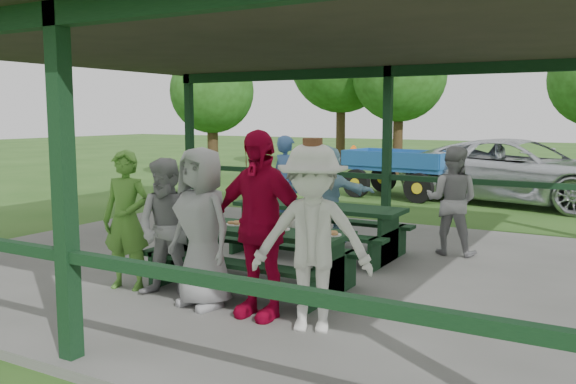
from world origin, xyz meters
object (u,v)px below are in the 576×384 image
Objects in this scene: contestant_grey_mid at (202,228)px; spectator_grey at (452,200)px; picnic_table_near at (253,250)px; contestant_white_fedora at (312,238)px; spectator_blue at (286,183)px; picnic_table_far at (318,223)px; spectator_lblue at (328,194)px; contestant_red at (259,224)px; contestant_green at (126,220)px; contestant_grey_left at (169,228)px; farm_trailer at (400,172)px; pickup_truck at (520,171)px.

contestant_grey_mid is 1.07× the size of spectator_grey.
picnic_table_near is 1.67m from contestant_white_fedora.
contestant_grey_mid reaches higher than picnic_table_near.
contestant_white_fedora reaches higher than spectator_blue.
contestant_grey_mid is 1.38m from contestant_white_fedora.
picnic_table_near is at bearing 59.20° from spectator_grey.
spectator_blue is at bearing 133.83° from picnic_table_far.
spectator_lblue is at bearing 97.80° from picnic_table_near.
contestant_red is 1.21× the size of spectator_lblue.
contestant_red is 3.85m from spectator_lblue.
contestant_green reaches higher than spectator_lblue.
contestant_grey_mid is 1.02× the size of spectator_blue.
spectator_grey is (1.69, 3.88, -0.06)m from contestant_grey_mid.
contestant_green is at bearing 67.94° from spectator_lblue.
picnic_table_near is 1.50× the size of spectator_lblue.
contestant_red reaches higher than spectator_lblue.
contestant_white_fedora is at bearing -18.65° from contestant_grey_left.
picnic_table_near is at bearing 89.76° from spectator_lblue.
picnic_table_near is at bearing 124.35° from contestant_white_fedora.
picnic_table_far is at bearing 65.83° from contestant_grey_left.
farm_trailer is (-1.09, 6.60, -0.24)m from spectator_lblue.
spectator_lblue is (-0.30, 3.74, -0.07)m from contestant_grey_mid.
contestant_grey_mid is at bearing -176.68° from pickup_truck.
picnic_table_near is 1.07m from contestant_grey_left.
spectator_blue is 6.03m from farm_trailer.
contestant_grey_left reaches higher than picnic_table_near.
contestant_white_fedora is at bearing -17.51° from contestant_green.
contestant_grey_mid reaches higher than spectator_lblue.
spectator_lblue is at bearing 72.00° from contestant_grey_left.
spectator_grey is (1.61, 2.99, 0.35)m from picnic_table_near.
contestant_green is 10.24m from farm_trailer.
contestant_white_fedora reaches higher than contestant_grey_mid.
contestant_red is at bearing -16.22° from contestant_green.
farm_trailer is (-2.97, -0.33, -0.13)m from pickup_truck.
contestant_grey_left is 1.93m from contestant_white_fedora.
spectator_lblue reaches higher than farm_trailer.
picnic_table_far is 0.94m from spectator_lblue.
contestant_grey_left is 4.40m from spectator_grey.
farm_trailer is (0.03, 6.02, -0.30)m from spectator_blue.
spectator_blue is (-1.51, 3.43, 0.39)m from picnic_table_near.
picnic_table_near is 1.38× the size of contestant_grey_mid.
spectator_lblue is 1.26m from spectator_blue.
contestant_grey_left is 4.32m from spectator_blue.
picnic_table_far is 0.45× the size of pickup_truck.
pickup_truck is at bearing -93.68° from spectator_blue.
spectator_lblue is at bearing 106.49° from picnic_table_far.
pickup_truck is at bearing 13.77° from farm_trailer.
contestant_white_fedora is at bearing 82.96° from spectator_grey.
contestant_grey_mid reaches higher than farm_trailer.
picnic_table_near is at bearing 135.34° from spectator_blue.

